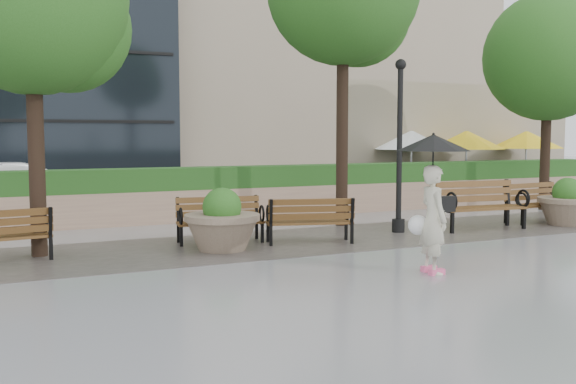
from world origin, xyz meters
name	(u,v)px	position (x,y,z in m)	size (l,w,h in m)	color
ground	(405,266)	(0.00, 0.00, 0.00)	(100.00, 100.00, 0.00)	gray
cobble_strip	(319,239)	(0.00, 3.00, 0.01)	(28.00, 3.20, 0.01)	#383330
hedge_wall	(248,192)	(0.00, 7.00, 0.66)	(24.00, 0.80, 1.35)	tan
cafe_wall	(459,140)	(9.50, 10.00, 2.00)	(10.00, 0.60, 4.00)	tan
cafe_hedge	(490,187)	(9.00, 7.80, 0.45)	(8.00, 0.50, 0.90)	#1F501A
asphalt_street	(202,203)	(0.00, 11.00, 0.00)	(40.00, 7.00, 0.00)	black
bench_1	(220,230)	(-1.99, 3.47, 0.27)	(1.77, 0.92, 0.91)	brown
bench_2	(310,230)	(-0.39, 2.67, 0.27)	(1.81, 1.12, 0.91)	brown
bench_3	(481,215)	(4.00, 2.67, 0.33)	(2.11, 0.98, 1.10)	brown
bench_4	(537,211)	(6.15, 3.07, 0.29)	(1.85, 0.88, 0.96)	brown
planter_left	(222,226)	(-2.23, 2.66, 0.46)	(1.41, 1.41, 1.18)	#7F6B56
planter_right	(567,207)	(6.41, 2.40, 0.45)	(1.36, 1.36, 1.14)	#7F6B56
lamppost	(399,157)	(2.05, 3.12, 1.67)	(0.28, 0.28, 3.80)	black
tree_0	(40,7)	(-5.22, 3.55, 4.37)	(3.40, 3.30, 6.14)	black
tree_2	(550,61)	(8.64, 5.13, 4.28)	(3.71, 3.66, 6.23)	black
patio_umb_white	(412,140)	(6.58, 8.91, 1.99)	(2.50, 2.50, 2.30)	black
patio_umb_yellow_a	(467,140)	(8.44, 8.38, 1.99)	(2.50, 2.50, 2.30)	black
patio_umb_yellow_b	(526,140)	(11.27, 8.52, 1.99)	(2.50, 2.50, 2.30)	black
car_right	(28,189)	(-5.19, 10.12, 0.71)	(1.49, 4.28, 1.41)	white
pedestrian	(433,189)	(0.08, -0.60, 1.31)	(1.17, 1.17, 2.15)	beige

